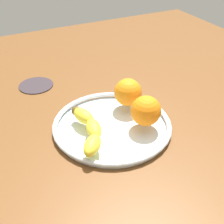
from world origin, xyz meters
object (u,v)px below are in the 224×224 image
banana (89,128)px  ambient_coaster (36,85)px  orange_back_left (146,111)px  orange_front_left (128,92)px  fruit_bowl (112,125)px

banana → ambient_coaster: bearing=20.9°
banana → orange_back_left: 14.07cm
banana → orange_front_left: size_ratio=2.56×
ambient_coaster → fruit_bowl: bearing=-158.2°
fruit_bowl → orange_back_left: orange_back_left is taller
ambient_coaster → orange_front_left: bearing=-141.3°
orange_front_left → orange_back_left: (-9.36, 0.31, 0.03)cm
fruit_bowl → banana: 7.50cm
banana → ambient_coaster: size_ratio=1.78×
orange_back_left → banana: bearing=81.5°
fruit_bowl → orange_back_left: bearing=-119.3°
banana → orange_back_left: (-2.06, -13.78, 1.95)cm
fruit_bowl → banana: size_ratio=1.58×
orange_front_left → orange_back_left: bearing=178.1°
fruit_bowl → ambient_coaster: 31.29cm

